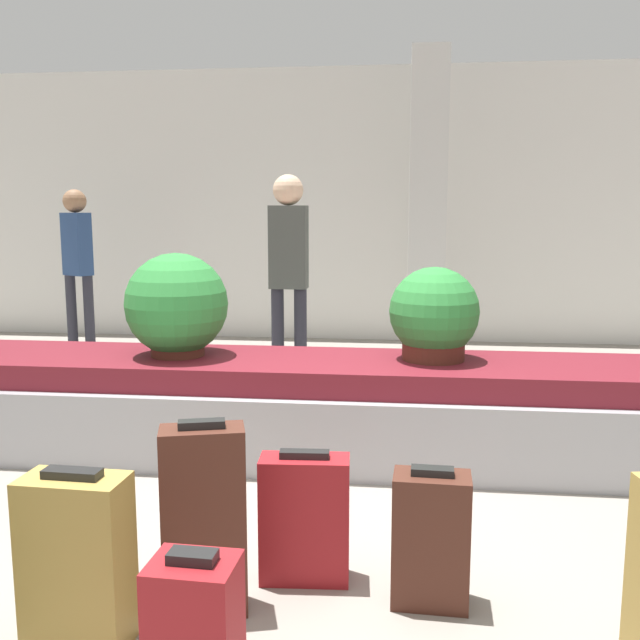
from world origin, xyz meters
name	(u,v)px	position (x,y,z in m)	size (l,w,h in m)	color
ground_plane	(288,546)	(0.00, 0.00, 0.00)	(18.00, 18.00, 0.00)	gray
back_wall	(361,206)	(0.00, 5.46, 1.60)	(18.00, 0.06, 3.20)	silver
carousel	(320,409)	(0.00, 1.28, 0.30)	(7.79, 0.98, 0.62)	#9E9EA3
pillar	(427,206)	(0.75, 4.57, 1.60)	(0.39, 0.39, 3.20)	silver
suitcase_1	(305,518)	(0.12, -0.29, 0.27)	(0.38, 0.19, 0.57)	maroon
suitcase_2	(77,561)	(-0.63, -0.83, 0.32)	(0.38, 0.22, 0.66)	#A3843D
suitcase_5	(204,520)	(-0.23, -0.57, 0.37)	(0.35, 0.25, 0.77)	#472319
suitcase_6	(431,539)	(0.64, -0.42, 0.27)	(0.31, 0.20, 0.56)	#472319
potted_plant_0	(434,316)	(0.71, 1.35, 0.90)	(0.56, 0.56, 0.58)	#4C2319
potted_plant_2	(177,307)	(-0.93, 1.29, 0.94)	(0.66, 0.66, 0.66)	#4C2319
traveler_0	(77,255)	(-3.01, 4.29, 1.07)	(0.37, 0.32, 1.77)	#282833
traveler_1	(289,260)	(-0.46, 2.93, 1.13)	(0.32, 0.26, 1.85)	#282833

